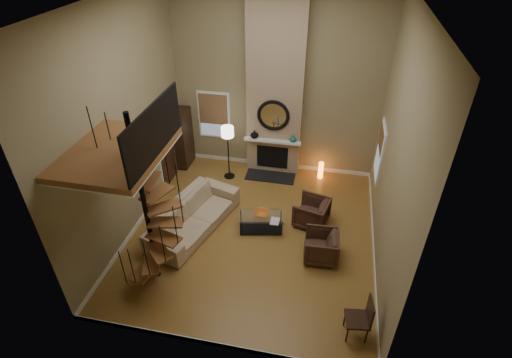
% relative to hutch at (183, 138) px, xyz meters
% --- Properties ---
extents(ground, '(6.00, 6.50, 0.01)m').
position_rel_hutch_xyz_m(ground, '(2.81, -2.77, -0.95)').
color(ground, '#B08138').
rests_on(ground, ground).
extents(back_wall, '(6.00, 0.02, 5.50)m').
position_rel_hutch_xyz_m(back_wall, '(2.81, 0.48, 1.80)').
color(back_wall, '#93865F').
rests_on(back_wall, ground).
extents(front_wall, '(6.00, 0.02, 5.50)m').
position_rel_hutch_xyz_m(front_wall, '(2.81, -6.02, 1.80)').
color(front_wall, '#93865F').
rests_on(front_wall, ground).
extents(left_wall, '(0.02, 6.50, 5.50)m').
position_rel_hutch_xyz_m(left_wall, '(-0.19, -2.77, 1.80)').
color(left_wall, '#93865F').
rests_on(left_wall, ground).
extents(right_wall, '(0.02, 6.50, 5.50)m').
position_rel_hutch_xyz_m(right_wall, '(5.81, -2.77, 1.80)').
color(right_wall, '#93865F').
rests_on(right_wall, ground).
extents(ceiling, '(6.00, 6.50, 0.01)m').
position_rel_hutch_xyz_m(ceiling, '(2.81, -2.77, 4.54)').
color(ceiling, silver).
rests_on(ceiling, back_wall).
extents(baseboard_back, '(6.00, 0.02, 0.12)m').
position_rel_hutch_xyz_m(baseboard_back, '(2.81, 0.47, -0.89)').
color(baseboard_back, white).
rests_on(baseboard_back, ground).
extents(baseboard_front, '(6.00, 0.02, 0.12)m').
position_rel_hutch_xyz_m(baseboard_front, '(2.81, -6.01, -0.89)').
color(baseboard_front, white).
rests_on(baseboard_front, ground).
extents(baseboard_left, '(0.02, 6.50, 0.12)m').
position_rel_hutch_xyz_m(baseboard_left, '(-0.18, -2.77, -0.89)').
color(baseboard_left, white).
rests_on(baseboard_left, ground).
extents(baseboard_right, '(0.02, 6.50, 0.12)m').
position_rel_hutch_xyz_m(baseboard_right, '(5.80, -2.77, -0.89)').
color(baseboard_right, white).
rests_on(baseboard_right, ground).
extents(chimney_breast, '(1.60, 0.38, 5.50)m').
position_rel_hutch_xyz_m(chimney_breast, '(2.81, 0.29, 1.80)').
color(chimney_breast, tan).
rests_on(chimney_breast, ground).
extents(hearth, '(1.50, 0.60, 0.04)m').
position_rel_hutch_xyz_m(hearth, '(2.81, -0.20, -0.93)').
color(hearth, black).
rests_on(hearth, ground).
extents(firebox, '(0.95, 0.02, 0.72)m').
position_rel_hutch_xyz_m(firebox, '(2.81, 0.09, -0.40)').
color(firebox, black).
rests_on(firebox, chimney_breast).
extents(mantel, '(1.70, 0.18, 0.06)m').
position_rel_hutch_xyz_m(mantel, '(2.81, 0.01, 0.20)').
color(mantel, white).
rests_on(mantel, chimney_breast).
extents(mirror_frame, '(0.94, 0.10, 0.94)m').
position_rel_hutch_xyz_m(mirror_frame, '(2.81, 0.07, 1.00)').
color(mirror_frame, black).
rests_on(mirror_frame, chimney_breast).
extents(mirror_disc, '(0.80, 0.01, 0.80)m').
position_rel_hutch_xyz_m(mirror_disc, '(2.81, 0.08, 1.00)').
color(mirror_disc, white).
rests_on(mirror_disc, chimney_breast).
extents(vase_left, '(0.24, 0.24, 0.25)m').
position_rel_hutch_xyz_m(vase_left, '(2.26, 0.05, 0.35)').
color(vase_left, black).
rests_on(vase_left, mantel).
extents(vase_right, '(0.20, 0.20, 0.21)m').
position_rel_hutch_xyz_m(vase_right, '(3.41, 0.05, 0.33)').
color(vase_right, '#1A5C53').
rests_on(vase_right, mantel).
extents(window_back, '(1.02, 0.06, 1.52)m').
position_rel_hutch_xyz_m(window_back, '(0.91, 0.45, 0.67)').
color(window_back, white).
rests_on(window_back, back_wall).
extents(window_right, '(0.06, 1.02, 1.52)m').
position_rel_hutch_xyz_m(window_right, '(5.78, -0.77, 0.68)').
color(window_right, white).
rests_on(window_right, right_wall).
extents(entry_door, '(0.10, 1.05, 2.16)m').
position_rel_hutch_xyz_m(entry_door, '(-0.15, -0.97, 0.10)').
color(entry_door, white).
rests_on(entry_door, ground).
extents(loft, '(1.70, 2.20, 1.09)m').
position_rel_hutch_xyz_m(loft, '(0.76, -4.57, 2.29)').
color(loft, brown).
rests_on(loft, left_wall).
extents(spiral_stair, '(1.47, 1.47, 4.06)m').
position_rel_hutch_xyz_m(spiral_stair, '(1.03, -4.56, 0.83)').
color(spiral_stair, black).
rests_on(spiral_stair, ground).
extents(hutch, '(0.38, 0.81, 1.81)m').
position_rel_hutch_xyz_m(hutch, '(0.00, 0.00, 0.00)').
color(hutch, black).
rests_on(hutch, ground).
extents(sofa, '(1.85, 3.00, 0.82)m').
position_rel_hutch_xyz_m(sofa, '(1.27, -2.85, -0.55)').
color(sofa, tan).
rests_on(sofa, ground).
extents(armchair_near, '(0.99, 0.98, 0.75)m').
position_rel_hutch_xyz_m(armchair_near, '(4.29, -2.11, -0.60)').
color(armchair_near, '#482C21').
rests_on(armchair_near, ground).
extents(armchair_far, '(0.83, 0.81, 0.72)m').
position_rel_hutch_xyz_m(armchair_far, '(4.62, -3.28, -0.60)').
color(armchair_far, '#482C21').
rests_on(armchair_far, ground).
extents(coffee_table, '(1.25, 0.80, 0.44)m').
position_rel_hutch_xyz_m(coffee_table, '(2.99, -2.60, -0.67)').
color(coffee_table, silver).
rests_on(coffee_table, ground).
extents(bowl, '(0.38, 0.38, 0.09)m').
position_rel_hutch_xyz_m(bowl, '(2.99, -2.55, -0.45)').
color(bowl, orange).
rests_on(bowl, coffee_table).
extents(book, '(0.22, 0.30, 0.03)m').
position_rel_hutch_xyz_m(book, '(3.34, -2.75, -0.49)').
color(book, gray).
rests_on(book, coffee_table).
extents(floor_lamp, '(0.37, 0.37, 1.70)m').
position_rel_hutch_xyz_m(floor_lamp, '(1.56, -0.41, 0.46)').
color(floor_lamp, black).
rests_on(floor_lamp, ground).
extents(accent_lamp, '(0.15, 0.15, 0.55)m').
position_rel_hutch_xyz_m(accent_lamp, '(4.31, 0.10, -0.70)').
color(accent_lamp, orange).
rests_on(accent_lamp, ground).
extents(side_chair, '(0.50, 0.50, 0.96)m').
position_rel_hutch_xyz_m(side_chair, '(5.44, -5.19, -0.42)').
color(side_chair, black).
rests_on(side_chair, ground).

